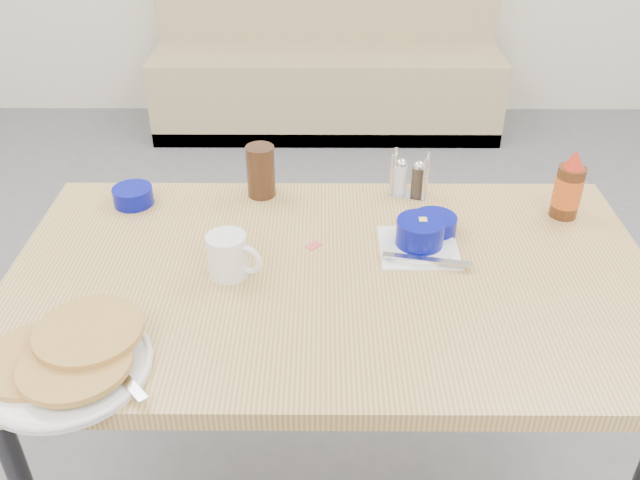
{
  "coord_description": "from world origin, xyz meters",
  "views": [
    {
      "loc": [
        -0.02,
        -0.93,
        1.62
      ],
      "look_at": [
        -0.03,
        0.29,
        0.82
      ],
      "focal_mm": 38.0,
      "sensor_mm": 36.0,
      "label": 1
    }
  ],
  "objects_px": {
    "coffee_mug": "(229,255)",
    "creamer_bowl": "(133,196)",
    "dining_table": "(331,295)",
    "syrup_bottle": "(568,188)",
    "booth_bench": "(327,65)",
    "amber_tumbler": "(261,171)",
    "butter_bowl": "(434,226)",
    "condiment_caddy": "(409,181)",
    "pancake_plate": "(68,359)",
    "grits_setting": "(420,237)"
  },
  "relations": [
    {
      "from": "coffee_mug",
      "to": "creamer_bowl",
      "type": "relative_size",
      "value": 1.22
    },
    {
      "from": "dining_table",
      "to": "syrup_bottle",
      "type": "distance_m",
      "value": 0.63
    },
    {
      "from": "booth_bench",
      "to": "syrup_bottle",
      "type": "xyz_separation_m",
      "value": [
        0.57,
        -2.29,
        0.49
      ]
    },
    {
      "from": "coffee_mug",
      "to": "amber_tumbler",
      "type": "relative_size",
      "value": 0.9
    },
    {
      "from": "dining_table",
      "to": "butter_bowl",
      "type": "bearing_deg",
      "value": 32.87
    },
    {
      "from": "creamer_bowl",
      "to": "dining_table",
      "type": "bearing_deg",
      "value": -30.57
    },
    {
      "from": "dining_table",
      "to": "amber_tumbler",
      "type": "height_order",
      "value": "amber_tumbler"
    },
    {
      "from": "booth_bench",
      "to": "condiment_caddy",
      "type": "height_order",
      "value": "booth_bench"
    },
    {
      "from": "pancake_plate",
      "to": "grits_setting",
      "type": "height_order",
      "value": "grits_setting"
    },
    {
      "from": "booth_bench",
      "to": "butter_bowl",
      "type": "xyz_separation_m",
      "value": [
        0.24,
        -2.38,
        0.43
      ]
    },
    {
      "from": "booth_bench",
      "to": "syrup_bottle",
      "type": "bearing_deg",
      "value": -76.1
    },
    {
      "from": "booth_bench",
      "to": "creamer_bowl",
      "type": "distance_m",
      "value": 2.34
    },
    {
      "from": "grits_setting",
      "to": "coffee_mug",
      "type": "bearing_deg",
      "value": -166.36
    },
    {
      "from": "dining_table",
      "to": "butter_bowl",
      "type": "xyz_separation_m",
      "value": [
        0.24,
        0.15,
        0.08
      ]
    },
    {
      "from": "booth_bench",
      "to": "pancake_plate",
      "type": "bearing_deg",
      "value": -99.51
    },
    {
      "from": "booth_bench",
      "to": "grits_setting",
      "type": "height_order",
      "value": "booth_bench"
    },
    {
      "from": "booth_bench",
      "to": "grits_setting",
      "type": "bearing_deg",
      "value": -85.35
    },
    {
      "from": "coffee_mug",
      "to": "amber_tumbler",
      "type": "distance_m",
      "value": 0.35
    },
    {
      "from": "grits_setting",
      "to": "syrup_bottle",
      "type": "distance_m",
      "value": 0.4
    },
    {
      "from": "creamer_bowl",
      "to": "amber_tumbler",
      "type": "distance_m",
      "value": 0.32
    },
    {
      "from": "coffee_mug",
      "to": "booth_bench",
      "type": "bearing_deg",
      "value": 85.12
    },
    {
      "from": "booth_bench",
      "to": "coffee_mug",
      "type": "distance_m",
      "value": 2.59
    },
    {
      "from": "grits_setting",
      "to": "butter_bowl",
      "type": "relative_size",
      "value": 1.89
    },
    {
      "from": "dining_table",
      "to": "syrup_bottle",
      "type": "bearing_deg",
      "value": 23.04
    },
    {
      "from": "pancake_plate",
      "to": "creamer_bowl",
      "type": "bearing_deg",
      "value": 92.03
    },
    {
      "from": "syrup_bottle",
      "to": "creamer_bowl",
      "type": "bearing_deg",
      "value": 177.28
    },
    {
      "from": "dining_table",
      "to": "syrup_bottle",
      "type": "height_order",
      "value": "syrup_bottle"
    },
    {
      "from": "dining_table",
      "to": "grits_setting",
      "type": "xyz_separation_m",
      "value": [
        0.2,
        0.09,
        0.09
      ]
    },
    {
      "from": "condiment_caddy",
      "to": "syrup_bottle",
      "type": "bearing_deg",
      "value": 1.36
    },
    {
      "from": "amber_tumbler",
      "to": "syrup_bottle",
      "type": "distance_m",
      "value": 0.75
    },
    {
      "from": "amber_tumbler",
      "to": "coffee_mug",
      "type": "bearing_deg",
      "value": -96.71
    },
    {
      "from": "booth_bench",
      "to": "pancake_plate",
      "type": "xyz_separation_m",
      "value": [
        -0.47,
        -2.83,
        0.43
      ]
    },
    {
      "from": "booth_bench",
      "to": "condiment_caddy",
      "type": "xyz_separation_m",
      "value": [
        0.2,
        -2.19,
        0.45
      ]
    },
    {
      "from": "amber_tumbler",
      "to": "syrup_bottle",
      "type": "relative_size",
      "value": 0.77
    },
    {
      "from": "pancake_plate",
      "to": "butter_bowl",
      "type": "bearing_deg",
      "value": 32.06
    },
    {
      "from": "creamer_bowl",
      "to": "condiment_caddy",
      "type": "height_order",
      "value": "condiment_caddy"
    },
    {
      "from": "booth_bench",
      "to": "butter_bowl",
      "type": "height_order",
      "value": "booth_bench"
    },
    {
      "from": "dining_table",
      "to": "syrup_bottle",
      "type": "relative_size",
      "value": 8.02
    },
    {
      "from": "syrup_bottle",
      "to": "grits_setting",
      "type": "bearing_deg",
      "value": -158.31
    },
    {
      "from": "butter_bowl",
      "to": "syrup_bottle",
      "type": "xyz_separation_m",
      "value": [
        0.33,
        0.09,
        0.05
      ]
    },
    {
      "from": "booth_bench",
      "to": "creamer_bowl",
      "type": "relative_size",
      "value": 19.18
    },
    {
      "from": "creamer_bowl",
      "to": "amber_tumbler",
      "type": "bearing_deg",
      "value": 8.6
    },
    {
      "from": "dining_table",
      "to": "butter_bowl",
      "type": "distance_m",
      "value": 0.3
    },
    {
      "from": "coffee_mug",
      "to": "butter_bowl",
      "type": "relative_size",
      "value": 1.16
    },
    {
      "from": "dining_table",
      "to": "grits_setting",
      "type": "height_order",
      "value": "grits_setting"
    },
    {
      "from": "pancake_plate",
      "to": "creamer_bowl",
      "type": "relative_size",
      "value": 3.21
    },
    {
      "from": "butter_bowl",
      "to": "condiment_caddy",
      "type": "xyz_separation_m",
      "value": [
        -0.04,
        0.19,
        0.02
      ]
    },
    {
      "from": "booth_bench",
      "to": "amber_tumbler",
      "type": "relative_size",
      "value": 14.12
    },
    {
      "from": "dining_table",
      "to": "amber_tumbler",
      "type": "bearing_deg",
      "value": 117.38
    },
    {
      "from": "booth_bench",
      "to": "amber_tumbler",
      "type": "xyz_separation_m",
      "value": [
        -0.18,
        -2.19,
        0.48
      ]
    }
  ]
}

